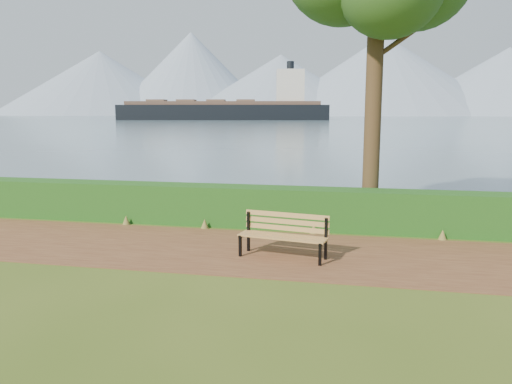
# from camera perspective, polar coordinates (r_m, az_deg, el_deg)

# --- Properties ---
(ground) EXTENTS (140.00, 140.00, 0.00)m
(ground) POSITION_cam_1_polar(r_m,az_deg,el_deg) (10.26, -3.41, -7.06)
(ground) COLOR #3E5518
(ground) RESTS_ON ground
(path) EXTENTS (40.00, 3.40, 0.01)m
(path) POSITION_cam_1_polar(r_m,az_deg,el_deg) (10.54, -2.99, -6.59)
(path) COLOR #57311E
(path) RESTS_ON ground
(hedge) EXTENTS (32.00, 0.85, 1.00)m
(hedge) POSITION_cam_1_polar(r_m,az_deg,el_deg) (12.61, -0.38, -1.65)
(hedge) COLOR #134012
(hedge) RESTS_ON ground
(water) EXTENTS (700.00, 510.00, 0.00)m
(water) POSITION_cam_1_polar(r_m,az_deg,el_deg) (269.54, 11.16, 8.37)
(water) COLOR slate
(water) RESTS_ON ground
(mountains) EXTENTS (585.00, 190.00, 70.00)m
(mountains) POSITION_cam_1_polar(r_m,az_deg,el_deg) (416.47, 10.19, 12.43)
(mountains) COLOR #7E91A8
(mountains) RESTS_ON ground
(bench) EXTENTS (1.81, 0.82, 0.88)m
(bench) POSITION_cam_1_polar(r_m,az_deg,el_deg) (9.91, 3.23, -4.62)
(bench) COLOR black
(bench) RESTS_ON ground
(cargo_ship) EXTENTS (74.14, 24.70, 22.24)m
(cargo_ship) POSITION_cam_1_polar(r_m,az_deg,el_deg) (178.05, -2.90, 9.28)
(cargo_ship) COLOR black
(cargo_ship) RESTS_ON ground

